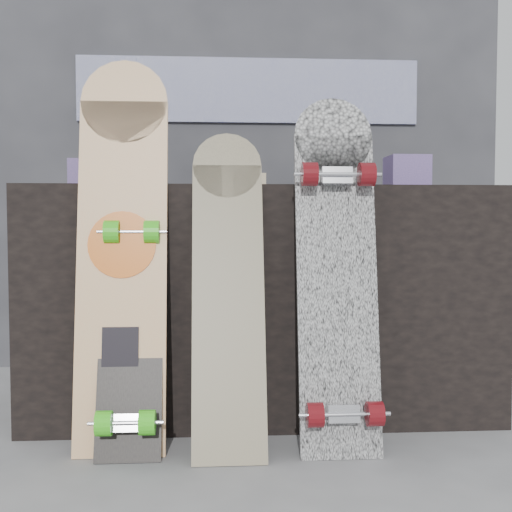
{
  "coord_description": "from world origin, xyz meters",
  "views": [
    {
      "loc": [
        -0.17,
        -1.8,
        0.68
      ],
      "look_at": [
        -0.04,
        0.2,
        0.57
      ],
      "focal_mm": 45.0,
      "sensor_mm": 36.0,
      "label": 1
    }
  ],
  "objects": [
    {
      "name": "ground",
      "position": [
        0.0,
        0.0,
        0.0
      ],
      "size": [
        60.0,
        60.0,
        0.0
      ],
      "primitive_type": "plane",
      "color": "slate",
      "rests_on": "ground"
    },
    {
      "name": "merch_box_purple",
      "position": [
        -0.58,
        0.5,
        0.85
      ],
      "size": [
        0.18,
        0.12,
        0.1
      ],
      "primitive_type": "cube",
      "color": "#3F3975",
      "rests_on": "vendor_table"
    },
    {
      "name": "longboard_cascadia",
      "position": [
        0.19,
        0.07,
        0.55
      ],
      "size": [
        0.24,
        0.27,
        1.06
      ],
      "rotation": [
        -0.18,
        0.0,
        0.0
      ],
      "color": "silver",
      "rests_on": "ground"
    },
    {
      "name": "booth",
      "position": [
        0.0,
        1.35,
        1.1
      ],
      "size": [
        2.4,
        0.22,
        2.2
      ],
      "color": "#313135",
      "rests_on": "ground"
    },
    {
      "name": "skateboard_dark",
      "position": [
        -0.42,
        0.12,
        0.42
      ],
      "size": [
        0.19,
        0.35,
        0.83
      ],
      "rotation": [
        -0.33,
        0.0,
        0.0
      ],
      "color": "black",
      "rests_on": "ground"
    },
    {
      "name": "longboard_celtic",
      "position": [
        -0.13,
        0.11,
        0.51
      ],
      "size": [
        0.21,
        0.31,
        0.96
      ],
      "rotation": [
        -0.3,
        0.0,
        0.0
      ],
      "color": "tan",
      "rests_on": "ground"
    },
    {
      "name": "merch_box_small",
      "position": [
        0.53,
        0.49,
        0.86
      ],
      "size": [
        0.14,
        0.14,
        0.12
      ],
      "primitive_type": "cube",
      "color": "#3F3975",
      "rests_on": "vendor_table"
    },
    {
      "name": "longboard_geisha",
      "position": [
        -0.45,
        0.16,
        0.63
      ],
      "size": [
        0.27,
        0.24,
        1.19
      ],
      "rotation": [
        -0.19,
        0.0,
        0.0
      ],
      "color": "#D0C28C",
      "rests_on": "ground"
    },
    {
      "name": "merch_box_flat",
      "position": [
        -0.09,
        0.58,
        0.83
      ],
      "size": [
        0.22,
        0.1,
        0.06
      ],
      "primitive_type": "cube",
      "color": "#D1B78C",
      "rests_on": "vendor_table"
    },
    {
      "name": "vendor_table",
      "position": [
        0.0,
        0.5,
        0.4
      ],
      "size": [
        1.6,
        0.6,
        0.8
      ],
      "primitive_type": "cube",
      "color": "black",
      "rests_on": "ground"
    }
  ]
}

